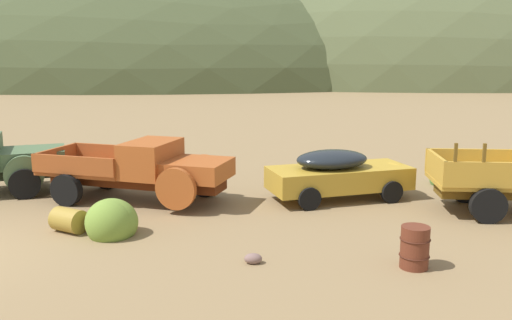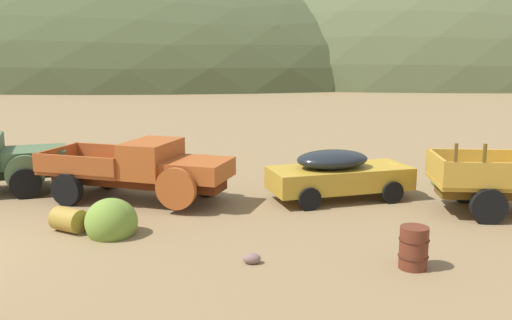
# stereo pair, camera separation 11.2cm
# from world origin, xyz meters

# --- Properties ---
(hill_distant) EXTENTS (114.52, 72.56, 41.17)m
(hill_distant) POSITION_xyz_m (-10.56, 82.97, 0.00)
(hill_distant) COLOR #424C2D
(hill_distant) RESTS_ON ground
(hill_far_right) EXTENTS (93.82, 53.90, 43.80)m
(hill_far_right) POSITION_xyz_m (33.74, 76.00, 0.00)
(hill_far_right) COLOR #56603D
(hill_far_right) RESTS_ON ground
(truck_oxide_orange) EXTENTS (6.15, 3.74, 1.89)m
(truck_oxide_orange) POSITION_xyz_m (4.29, 4.92, 1.01)
(truck_oxide_orange) COLOR #51220D
(truck_oxide_orange) RESTS_ON ground
(car_mustard) EXTENTS (4.87, 2.91, 1.57)m
(car_mustard) POSITION_xyz_m (10.26, 5.21, 0.81)
(car_mustard) COLOR #B28928
(car_mustard) RESTS_ON ground
(oil_drum_foreground) EXTENTS (0.65, 0.65, 0.92)m
(oil_drum_foreground) POSITION_xyz_m (10.88, -0.44, 0.46)
(oil_drum_foreground) COLOR #5B2819
(oil_drum_foreground) RESTS_ON ground
(oil_drum_tipped) EXTENTS (1.02, 0.95, 0.62)m
(oil_drum_tipped) POSITION_xyz_m (2.75, 2.02, 0.31)
(oil_drum_tipped) COLOR olive
(oil_drum_tipped) RESTS_ON ground
(bush_near_barrel) EXTENTS (0.85, 0.81, 0.68)m
(bush_near_barrel) POSITION_xyz_m (-1.83, 9.74, 0.18)
(bush_near_barrel) COLOR #3D702D
(bush_near_barrel) RESTS_ON ground
(bush_lone_scrub) EXTENTS (1.16, 1.00, 1.09)m
(bush_lone_scrub) POSITION_xyz_m (14.12, 7.09, 0.26)
(bush_lone_scrub) COLOR #5B8E42
(bush_lone_scrub) RESTS_ON ground
(bush_between_trucks) EXTENTS (1.32, 1.28, 1.21)m
(bush_between_trucks) POSITION_xyz_m (3.91, 1.71, 0.31)
(bush_between_trucks) COLOR olive
(bush_between_trucks) RESTS_ON ground
(rock_flat) EXTENTS (0.39, 0.28, 0.23)m
(rock_flat) POSITION_xyz_m (7.45, -0.16, 0.11)
(rock_flat) COLOR #775B55
(rock_flat) RESTS_ON ground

